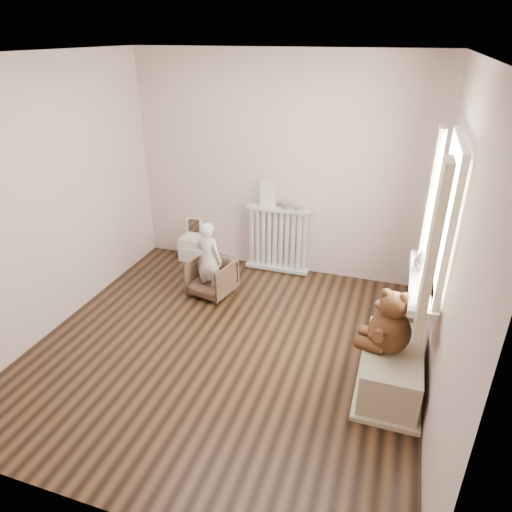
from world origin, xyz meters
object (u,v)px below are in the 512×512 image
(toy_bench, at_px, (391,370))
(plush_cat, at_px, (424,260))
(radiator, at_px, (278,243))
(armchair, at_px, (212,277))
(child, at_px, (209,260))
(teddy_bear, at_px, (391,323))
(toy_vanity, at_px, (194,240))

(toy_bench, height_order, plush_cat, plush_cat)
(radiator, xyz_separation_m, armchair, (-0.56, -0.79, -0.18))
(child, relative_size, toy_bench, 1.02)
(radiator, bearing_deg, toy_bench, -49.79)
(toy_bench, relative_size, teddy_bear, 1.62)
(radiator, relative_size, toy_vanity, 1.50)
(armchair, distance_m, teddy_bear, 2.27)
(toy_vanity, xyz_separation_m, armchair, (0.58, -0.76, -0.06))
(toy_vanity, relative_size, toy_bench, 0.64)
(radiator, relative_size, teddy_bear, 1.56)
(radiator, xyz_separation_m, teddy_bear, (1.43, -1.78, 0.28))
(child, xyz_separation_m, toy_bench, (2.05, -0.93, -0.26))
(toy_bench, xyz_separation_m, teddy_bear, (-0.06, -0.01, 0.47))
(radiator, bearing_deg, armchair, -125.50)
(armchair, xyz_separation_m, teddy_bear, (1.99, -0.99, 0.46))
(radiator, relative_size, toy_bench, 0.97)
(child, distance_m, toy_bench, 2.27)
(armchair, bearing_deg, radiator, 66.52)
(armchair, bearing_deg, plush_cat, 0.31)
(teddy_bear, distance_m, plush_cat, 0.66)
(toy_vanity, bearing_deg, radiator, 1.51)
(teddy_bear, bearing_deg, child, 163.43)
(child, relative_size, plush_cat, 3.39)
(child, xyz_separation_m, plush_cat, (2.19, -0.40, 0.54))
(toy_vanity, xyz_separation_m, plush_cat, (2.77, -1.21, 0.72))
(plush_cat, bearing_deg, toy_bench, -106.30)
(toy_vanity, distance_m, plush_cat, 3.11)
(radiator, bearing_deg, teddy_bear, -51.13)
(radiator, relative_size, plush_cat, 3.22)
(child, height_order, teddy_bear, teddy_bear)
(armchair, bearing_deg, teddy_bear, -14.44)
(armchair, height_order, plush_cat, plush_cat)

